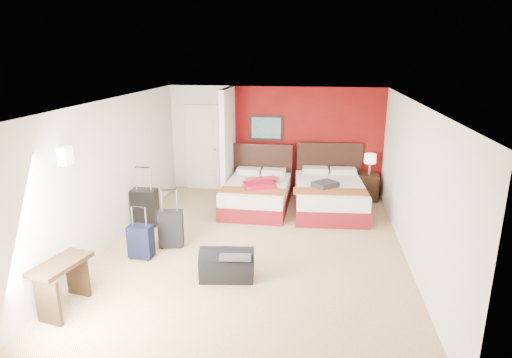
% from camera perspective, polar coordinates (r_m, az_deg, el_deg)
% --- Properties ---
extents(ground, '(6.50, 6.50, 0.00)m').
position_cam_1_polar(ground, '(7.58, -0.07, -9.00)').
color(ground, tan).
rests_on(ground, ground).
extents(room_walls, '(5.02, 6.52, 2.50)m').
position_cam_1_polar(room_walls, '(8.77, -7.88, 3.07)').
color(room_walls, silver).
rests_on(room_walls, ground).
extents(red_accent_panel, '(3.50, 0.04, 2.50)m').
position_cam_1_polar(red_accent_panel, '(10.22, 6.69, 4.95)').
color(red_accent_panel, maroon).
rests_on(red_accent_panel, ground).
extents(partition_wall, '(0.12, 1.20, 2.50)m').
position_cam_1_polar(partition_wall, '(9.81, -3.72, 4.55)').
color(partition_wall, silver).
rests_on(partition_wall, ground).
extents(entry_door, '(0.82, 0.06, 2.05)m').
position_cam_1_polar(entry_door, '(10.59, -7.04, 4.10)').
color(entry_door, silver).
rests_on(entry_door, ground).
extents(bed_left, '(1.36, 1.91, 0.57)m').
position_cam_1_polar(bed_left, '(9.31, 0.09, -2.22)').
color(bed_left, silver).
rests_on(bed_left, ground).
extents(bed_right, '(1.55, 2.11, 0.61)m').
position_cam_1_polar(bed_right, '(9.30, 9.58, -2.33)').
color(bed_right, white).
rests_on(bed_right, ground).
extents(red_suitcase_open, '(0.91, 1.05, 0.11)m').
position_cam_1_polar(red_suitcase_open, '(9.10, 0.63, -0.43)').
color(red_suitcase_open, '#A40E25').
rests_on(red_suitcase_open, bed_left).
extents(jacket_bundle, '(0.59, 0.58, 0.11)m').
position_cam_1_polar(jacket_bundle, '(8.91, 9.08, -0.73)').
color(jacket_bundle, '#313135').
rests_on(jacket_bundle, bed_right).
extents(nightstand, '(0.44, 0.44, 0.60)m').
position_cam_1_polar(nightstand, '(10.18, 14.51, -1.02)').
color(nightstand, black).
rests_on(nightstand, ground).
extents(table_lamp, '(0.34, 0.34, 0.47)m').
position_cam_1_polar(table_lamp, '(10.04, 14.72, 1.89)').
color(table_lamp, white).
rests_on(table_lamp, nightstand).
extents(suitcase_black, '(0.48, 0.31, 0.71)m').
position_cam_1_polar(suitcase_black, '(8.63, -14.35, -3.77)').
color(suitcase_black, black).
rests_on(suitcase_black, ground).
extents(suitcase_charcoal, '(0.46, 0.34, 0.61)m').
position_cam_1_polar(suitcase_charcoal, '(7.65, -11.11, -6.57)').
color(suitcase_charcoal, black).
rests_on(suitcase_charcoal, ground).
extents(suitcase_navy, '(0.40, 0.25, 0.53)m').
position_cam_1_polar(suitcase_navy, '(7.36, -14.88, -8.10)').
color(suitcase_navy, black).
rests_on(suitcase_navy, ground).
extents(duffel_bag, '(0.84, 0.51, 0.40)m').
position_cam_1_polar(duffel_bag, '(6.57, -3.84, -11.31)').
color(duffel_bag, black).
rests_on(duffel_bag, ground).
extents(jacket_draped, '(0.48, 0.42, 0.06)m').
position_cam_1_polar(jacket_draped, '(6.39, -2.64, -9.78)').
color(jacket_draped, '#3C3D42').
rests_on(jacket_draped, duffel_bag).
extents(desk, '(0.56, 0.87, 0.67)m').
position_cam_1_polar(desk, '(6.31, -24.00, -12.66)').
color(desk, black).
rests_on(desk, ground).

